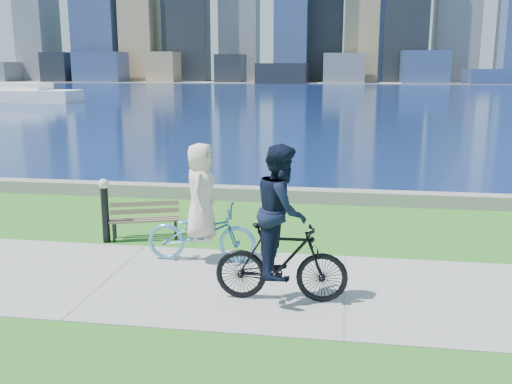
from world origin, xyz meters
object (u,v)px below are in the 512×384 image
at_px(cyclist_woman, 201,218).
at_px(cyclist_man, 281,237).
at_px(park_bench, 145,217).
at_px(bollard_lamp, 105,206).

bearing_deg(cyclist_woman, cyclist_man, -136.44).
xyz_separation_m(park_bench, cyclist_man, (3.23, -2.90, 0.58)).
relative_size(park_bench, bollard_lamp, 1.14).
height_order(park_bench, bollard_lamp, bollard_lamp).
height_order(cyclist_woman, cyclist_man, cyclist_man).
xyz_separation_m(bollard_lamp, cyclist_woman, (2.26, -0.87, 0.07)).
height_order(bollard_lamp, cyclist_woman, cyclist_woman).
distance_m(bollard_lamp, cyclist_man, 4.65).
bearing_deg(cyclist_man, bollard_lamp, 55.96).
xyz_separation_m(bollard_lamp, cyclist_man, (3.92, -2.49, 0.27)).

